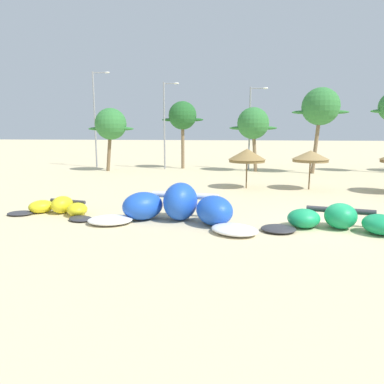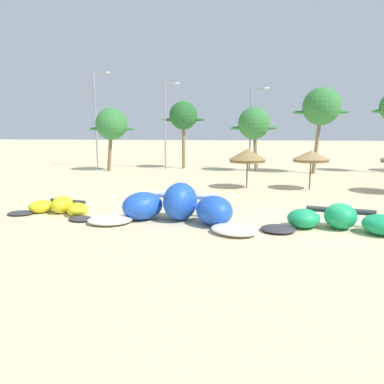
{
  "view_description": "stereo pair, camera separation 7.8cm",
  "coord_description": "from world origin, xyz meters",
  "px_view_note": "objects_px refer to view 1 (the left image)",
  "views": [
    {
      "loc": [
        -4.5,
        -16.86,
        4.34
      ],
      "look_at": [
        -6.78,
        2.0,
        1.0
      ],
      "focal_mm": 33.4,
      "sensor_mm": 36.0,
      "label": 1
    },
    {
      "loc": [
        -4.42,
        -16.85,
        4.34
      ],
      "look_at": [
        -6.78,
        2.0,
        1.0
      ],
      "focal_mm": 33.4,
      "sensor_mm": 36.0,
      "label": 2
    }
  ],
  "objects_px": {
    "beach_umbrella_near_van": "(247,155)",
    "palm_left_of_gap": "(253,124)",
    "kite_far_left": "(59,208)",
    "kite_left_of_center": "(341,221)",
    "palm_left": "(183,116)",
    "kite_left": "(178,208)",
    "beach_umbrella_middle": "(311,156)",
    "palm_leftmost": "(111,124)",
    "lamppost_east_center": "(251,124)",
    "lamppost_west_center": "(166,121)",
    "palm_center_left": "(321,107)",
    "lamppost_west": "(96,115)"
  },
  "relations": [
    {
      "from": "beach_umbrella_near_van",
      "to": "palm_left_of_gap",
      "type": "relative_size",
      "value": 0.45
    },
    {
      "from": "kite_far_left",
      "to": "beach_umbrella_near_van",
      "type": "height_order",
      "value": "beach_umbrella_near_van"
    },
    {
      "from": "beach_umbrella_near_van",
      "to": "palm_left_of_gap",
      "type": "height_order",
      "value": "palm_left_of_gap"
    },
    {
      "from": "kite_left_of_center",
      "to": "palm_left",
      "type": "xyz_separation_m",
      "value": [
        -10.45,
        24.05,
        5.34
      ]
    },
    {
      "from": "palm_left",
      "to": "palm_left_of_gap",
      "type": "bearing_deg",
      "value": -15.1
    },
    {
      "from": "kite_left",
      "to": "beach_umbrella_middle",
      "type": "xyz_separation_m",
      "value": [
        8.06,
        10.36,
        1.74
      ]
    },
    {
      "from": "palm_leftmost",
      "to": "lamppost_east_center",
      "type": "bearing_deg",
      "value": 11.74
    },
    {
      "from": "lamppost_west_center",
      "to": "kite_left_of_center",
      "type": "bearing_deg",
      "value": -62.19
    },
    {
      "from": "beach_umbrella_middle",
      "to": "palm_center_left",
      "type": "relative_size",
      "value": 0.34
    },
    {
      "from": "lamppost_west_center",
      "to": "palm_leftmost",
      "type": "bearing_deg",
      "value": -155.89
    },
    {
      "from": "lamppost_east_center",
      "to": "kite_far_left",
      "type": "bearing_deg",
      "value": -115.5
    },
    {
      "from": "kite_left_of_center",
      "to": "palm_left",
      "type": "relative_size",
      "value": 0.91
    },
    {
      "from": "palm_leftmost",
      "to": "lamppost_west",
      "type": "relative_size",
      "value": 0.61
    },
    {
      "from": "kite_far_left",
      "to": "kite_left",
      "type": "distance_m",
      "value": 6.41
    },
    {
      "from": "kite_left",
      "to": "palm_left",
      "type": "distance_m",
      "value": 24.21
    },
    {
      "from": "kite_left_of_center",
      "to": "lamppost_west_center",
      "type": "distance_m",
      "value": 26.51
    },
    {
      "from": "lamppost_west_center",
      "to": "lamppost_east_center",
      "type": "height_order",
      "value": "lamppost_west_center"
    },
    {
      "from": "beach_umbrella_near_van",
      "to": "lamppost_east_center",
      "type": "xyz_separation_m",
      "value": [
        0.77,
        12.72,
        2.48
      ]
    },
    {
      "from": "lamppost_east_center",
      "to": "kite_left_of_center",
      "type": "bearing_deg",
      "value": -82.89
    },
    {
      "from": "kite_left",
      "to": "lamppost_east_center",
      "type": "bearing_deg",
      "value": 79.48
    },
    {
      "from": "palm_center_left",
      "to": "lamppost_west",
      "type": "height_order",
      "value": "lamppost_west"
    },
    {
      "from": "lamppost_east_center",
      "to": "palm_left_of_gap",
      "type": "bearing_deg",
      "value": -85.92
    },
    {
      "from": "beach_umbrella_near_van",
      "to": "lamppost_west_center",
      "type": "distance_m",
      "value": 14.98
    },
    {
      "from": "kite_far_left",
      "to": "palm_center_left",
      "type": "relative_size",
      "value": 0.61
    },
    {
      "from": "palm_center_left",
      "to": "lamppost_west_center",
      "type": "height_order",
      "value": "lamppost_west_center"
    },
    {
      "from": "kite_far_left",
      "to": "lamppost_east_center",
      "type": "xyz_separation_m",
      "value": [
        10.64,
        22.3,
        4.58
      ]
    },
    {
      "from": "palm_left",
      "to": "palm_center_left",
      "type": "height_order",
      "value": "palm_center_left"
    },
    {
      "from": "kite_left",
      "to": "kite_left_of_center",
      "type": "xyz_separation_m",
      "value": [
        7.25,
        -0.6,
        -0.26
      ]
    },
    {
      "from": "beach_umbrella_middle",
      "to": "palm_left_of_gap",
      "type": "distance_m",
      "value": 11.88
    },
    {
      "from": "palm_left",
      "to": "lamppost_west",
      "type": "height_order",
      "value": "lamppost_west"
    },
    {
      "from": "palm_left_of_gap",
      "to": "palm_left",
      "type": "bearing_deg",
      "value": 164.9
    },
    {
      "from": "lamppost_east_center",
      "to": "beach_umbrella_near_van",
      "type": "bearing_deg",
      "value": -93.48
    },
    {
      "from": "beach_umbrella_middle",
      "to": "lamppost_east_center",
      "type": "bearing_deg",
      "value": 106.46
    },
    {
      "from": "kite_far_left",
      "to": "palm_center_left",
      "type": "distance_m",
      "value": 26.71
    },
    {
      "from": "palm_left_of_gap",
      "to": "palm_center_left",
      "type": "height_order",
      "value": "palm_center_left"
    },
    {
      "from": "kite_left",
      "to": "kite_left_of_center",
      "type": "distance_m",
      "value": 7.28
    },
    {
      "from": "beach_umbrella_middle",
      "to": "lamppost_west_center",
      "type": "relative_size",
      "value": 0.31
    },
    {
      "from": "beach_umbrella_middle",
      "to": "palm_left",
      "type": "xyz_separation_m",
      "value": [
        -11.26,
        13.09,
        3.33
      ]
    },
    {
      "from": "kite_left",
      "to": "lamppost_east_center",
      "type": "distance_m",
      "value": 23.88
    },
    {
      "from": "lamppost_west",
      "to": "lamppost_east_center",
      "type": "height_order",
      "value": "lamppost_west"
    },
    {
      "from": "beach_umbrella_middle",
      "to": "palm_leftmost",
      "type": "distance_m",
      "value": 20.86
    },
    {
      "from": "palm_left",
      "to": "palm_left_of_gap",
      "type": "distance_m",
      "value": 7.93
    },
    {
      "from": "palm_center_left",
      "to": "palm_leftmost",
      "type": "bearing_deg",
      "value": -179.18
    },
    {
      "from": "beach_umbrella_middle",
      "to": "palm_left_of_gap",
      "type": "xyz_separation_m",
      "value": [
        -3.64,
        11.04,
        2.47
      ]
    },
    {
      "from": "beach_umbrella_near_van",
      "to": "lamppost_east_center",
      "type": "relative_size",
      "value": 0.34
    },
    {
      "from": "lamppost_west",
      "to": "palm_left_of_gap",
      "type": "bearing_deg",
      "value": -7.14
    },
    {
      "from": "beach_umbrella_middle",
      "to": "palm_left_of_gap",
      "type": "relative_size",
      "value": 0.43
    },
    {
      "from": "palm_left",
      "to": "lamppost_east_center",
      "type": "bearing_deg",
      "value": -2.63
    },
    {
      "from": "palm_leftmost",
      "to": "kite_left",
      "type": "bearing_deg",
      "value": -62.98
    },
    {
      "from": "kite_left",
      "to": "kite_left_of_center",
      "type": "height_order",
      "value": "kite_left"
    }
  ]
}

